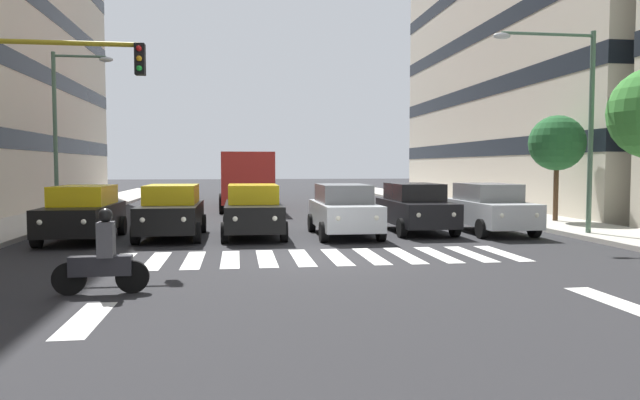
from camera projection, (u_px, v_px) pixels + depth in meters
The scene contains 16 objects.
ground_plane at pixel (319, 257), 14.92m from camera, with size 180.00×180.00×0.00m, color #262628.
crosswalk_markings at pixel (319, 257), 14.92m from camera, with size 10.35×2.80×0.01m.
lane_arrow_0 at pixel (612, 301), 10.09m from camera, with size 0.50×2.20×0.01m, color silver.
lane_arrow_1 at pixel (86, 319), 8.87m from camera, with size 0.50×2.20×0.01m, color silver.
car_0 at pixel (489, 208), 20.29m from camera, with size 2.02×4.44×1.72m.
car_1 at pixel (415, 207), 20.52m from camera, with size 2.02×4.44×1.72m.
car_2 at pixel (344, 210), 19.38m from camera, with size 2.02×4.44×1.72m.
car_3 at pixel (253, 210), 19.20m from camera, with size 2.02×4.44×1.72m.
car_4 at pixel (172, 211), 18.89m from camera, with size 2.02×4.44×1.72m.
car_5 at pixel (83, 212), 18.16m from camera, with size 2.02×4.44×1.72m.
bus_behind_traffic at pixel (247, 175), 32.18m from camera, with size 2.78×10.50×3.00m.
motorcycle_with_rider at pixel (103, 259), 10.60m from camera, with size 1.70×0.37×1.57m.
traffic_light_gantry at pixel (23, 110), 14.00m from camera, with size 4.12×0.36×5.50m.
street_lamp_left at pixel (573, 107), 18.77m from camera, with size 3.47×0.28×6.51m.
street_lamp_right at pixel (65, 118), 23.48m from camera, with size 2.39×0.28×6.74m.
street_tree_1 at pixel (557, 143), 23.15m from camera, with size 2.19×2.19×4.20m.
Camera 1 is at (2.05, 14.66, 2.34)m, focal length 32.75 mm.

